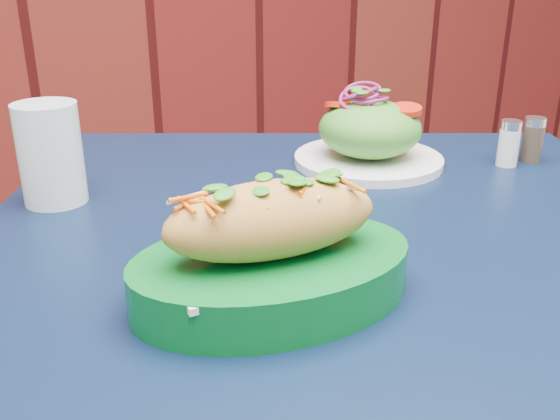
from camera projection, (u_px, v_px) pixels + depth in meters
name	position (u px, v px, depth m)	size (l,w,h in m)	color
cafe_table	(331.00, 297.00, 0.72)	(1.06, 1.06, 0.75)	black
banh_mi_basket	(272.00, 254.00, 0.53)	(0.26, 0.18, 0.12)	#055F20
salad_plate	(369.00, 135.00, 0.89)	(0.21, 0.21, 0.11)	white
water_glass	(50.00, 154.00, 0.74)	(0.08, 0.08, 0.12)	silver
salt_shaker	(509.00, 143.00, 0.89)	(0.03, 0.03, 0.07)	white
pepper_shaker	(533.00, 140.00, 0.90)	(0.03, 0.03, 0.07)	#3F3326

